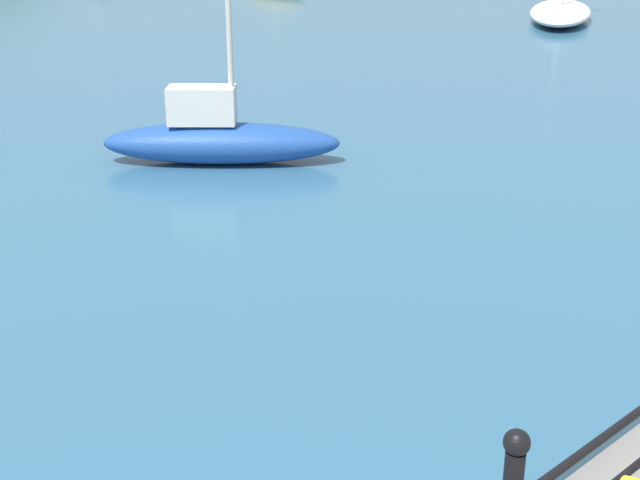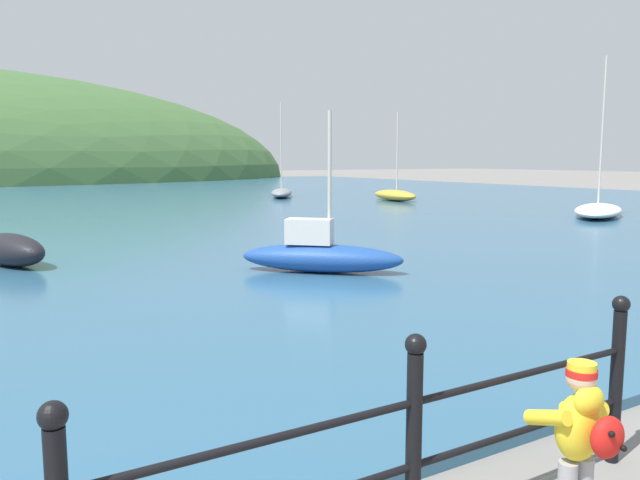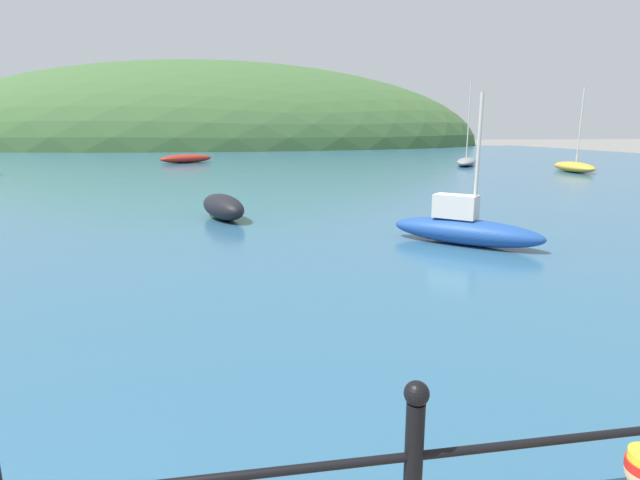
{
  "view_description": "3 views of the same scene",
  "coord_description": "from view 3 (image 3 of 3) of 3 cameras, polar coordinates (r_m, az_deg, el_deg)",
  "views": [
    {
      "loc": [
        1.01,
        -0.29,
        3.36
      ],
      "look_at": [
        4.96,
        3.99,
        1.04
      ],
      "focal_mm": 50.0,
      "sensor_mm": 36.0,
      "label": 1
    },
    {
      "loc": [
        1.67,
        -1.04,
        2.15
      ],
      "look_at": [
        5.47,
        5.27,
        1.18
      ],
      "focal_mm": 35.0,
      "sensor_mm": 36.0,
      "label": 2
    },
    {
      "loc": [
        3.02,
        -0.48,
        2.34
      ],
      "look_at": [
        4.11,
        5.95,
        0.88
      ],
      "focal_mm": 28.0,
      "sensor_mm": 36.0,
      "label": 3
    }
  ],
  "objects": [
    {
      "name": "boat_blue_hull",
      "position": [
        32.34,
        16.38,
        8.63
      ],
      "size": [
        2.97,
        4.06,
        4.94
      ],
      "color": "gray",
      "rests_on": "water"
    },
    {
      "name": "boat_green_fishing",
      "position": [
        12.8,
        -11.02,
        3.74
      ],
      "size": [
        1.47,
        2.28,
        0.62
      ],
      "color": "black",
      "rests_on": "water"
    },
    {
      "name": "far_hillside",
      "position": [
        69.87,
        -12.29,
        10.44
      ],
      "size": [
        73.51,
        40.43,
        21.63
      ],
      "color": "#3D6033",
      "rests_on": "ground"
    },
    {
      "name": "boat_far_right",
      "position": [
        29.58,
        27.04,
        7.48
      ],
      "size": [
        1.63,
        3.54,
        4.28
      ],
      "color": "gold",
      "rests_on": "water"
    },
    {
      "name": "boat_mid_harbor",
      "position": [
        10.21,
        16.16,
        1.33
      ],
      "size": [
        2.67,
        2.57,
        2.89
      ],
      "color": "#1E4793",
      "rests_on": "water"
    },
    {
      "name": "water",
      "position": [
        32.7,
        -15.04,
        8.2
      ],
      "size": [
        80.0,
        60.0,
        0.1
      ],
      "primitive_type": "cube",
      "color": "#2D5B7A",
      "rests_on": "ground"
    },
    {
      "name": "boat_twin_mast",
      "position": [
        34.61,
        -15.04,
        8.98
      ],
      "size": [
        3.72,
        2.89,
        0.57
      ],
      "color": "maroon",
      "rests_on": "water"
    }
  ]
}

